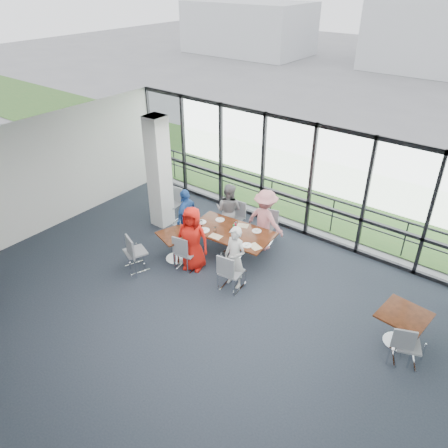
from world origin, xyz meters
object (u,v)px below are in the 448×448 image
Objects in this scene: diner_near_right at (235,257)px; diner_far_left at (229,210)px; structural_column at (159,173)px; chair_main_end at (183,224)px; diner_end at (186,216)px; chair_spare_r at (408,345)px; diner_near_left at (192,239)px; chair_main_nl at (187,252)px; diner_far_right at (265,220)px; chair_spare_la at (135,252)px; chair_main_fr at (265,228)px; chair_spare_lb at (172,204)px; chair_main_nr at (232,272)px; side_table_right at (403,319)px; side_table_left at (175,239)px; chair_main_fl at (234,219)px; main_table at (231,235)px.

diner_far_left is at bearing 135.43° from diner_near_right.
chair_main_end is (1.01, -0.22, -1.16)m from structural_column.
diner_end is (-2.14, 0.74, 0.01)m from diner_near_right.
diner_end is 1.77× the size of chair_spare_r.
chair_spare_r is (5.18, 0.14, -0.40)m from diner_near_left.
diner_near_left reaches higher than chair_main_nl.
chair_main_nl is at bearing 66.15° from diner_far_right.
chair_spare_la is (-0.97, -0.80, 0.04)m from chair_main_nl.
chair_spare_la reaches higher than chair_main_fr.
chair_spare_lb is (0.02, 0.38, -1.14)m from structural_column.
chair_main_nr is at bearing -72.45° from diner_near_right.
diner_far_right is at bearing 171.14° from diner_far_left.
structural_column is 2.06× the size of diner_far_left.
chair_main_nl is at bearing -155.39° from diner_near_left.
chair_main_nl is at bearing 159.83° from chair_spare_r.
structural_column is 3.32× the size of side_table_right.
chair_main_end is (-1.91, -1.15, -0.03)m from chair_main_fr.
diner_near_left reaches higher than diner_far_left.
diner_end is (-0.35, 0.82, 0.17)m from side_table_left.
chair_main_nl is at bearing 136.97° from chair_spare_lb.
side_table_right is 0.96× the size of chair_spare_la.
diner_far_right is (1.14, 0.06, 0.06)m from diner_far_left.
chair_main_nr is (1.26, -0.09, -0.36)m from diner_near_left.
diner_far_left is 1.10m from chair_main_fr.
chair_main_fr is 0.99× the size of chair_spare_lb.
structural_column is 1.91× the size of diner_near_left.
chair_spare_lb is (-3.38, 1.58, -0.01)m from chair_main_nr.
diner_end is at bearing 113.34° from side_table_left.
diner_end is 1.70× the size of chair_main_fr.
diner_far_left reaches higher than chair_main_fr.
diner_near_left reaches higher than chair_main_fl.
diner_far_right is 1.78× the size of chair_main_nr.
side_table_left is (1.57, -1.10, -0.98)m from structural_column.
chair_main_fr is (0.78, 2.03, -0.38)m from diner_near_left.
diner_end is at bearing 62.17° from chair_main_end.
chair_main_fl is at bearing 22.17° from structural_column.
diner_far_right is at bearing 104.28° from chair_main_end.
diner_far_right is 1.83× the size of chair_main_nl.
chair_spare_la is (-1.07, -0.90, -0.33)m from diner_near_left.
diner_far_right is 1.93× the size of chair_main_end.
chair_spare_lb reaches higher than chair_main_fl.
chair_spare_la reaches higher than chair_main_nl.
chair_main_fr reaches higher than chair_main_nl.
main_table is at bearing 174.74° from side_table_right.
diner_near_left reaches higher than chair_spare_la.
diner_far_right is (0.91, 1.82, 0.00)m from diner_near_left.
side_table_right is 3.72m from chair_main_nr.
diner_end is at bearing 32.73° from diner_far_right.
main_table is at bearing 45.39° from diner_near_left.
side_table_left is 0.62× the size of diner_far_left.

